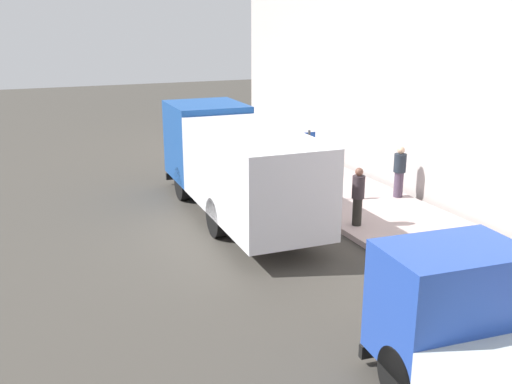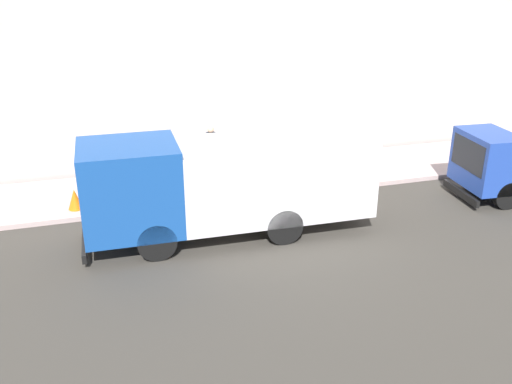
% 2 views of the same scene
% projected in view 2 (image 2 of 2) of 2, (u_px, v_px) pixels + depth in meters
% --- Properties ---
extents(ground, '(80.00, 80.00, 0.00)m').
position_uv_depth(ground, '(284.00, 239.00, 16.75)').
color(ground, '#3B3832').
extents(sidewalk, '(3.68, 30.00, 0.16)m').
position_uv_depth(sidewalk, '(241.00, 180.00, 21.01)').
color(sidewalk, '#B49E9B').
rests_on(sidewalk, ground).
extents(large_utility_truck, '(2.54, 8.55, 3.04)m').
position_uv_depth(large_utility_truck, '(227.00, 182.00, 16.44)').
color(large_utility_truck, '#174694').
rests_on(large_utility_truck, ground).
extents(small_flatbed_truck, '(2.53, 4.88, 2.35)m').
position_uv_depth(small_flatbed_truck, '(512.00, 166.00, 19.41)').
color(small_flatbed_truck, '#2142A3').
rests_on(small_flatbed_truck, ground).
extents(pedestrian_walking, '(0.55, 0.55, 1.67)m').
position_uv_depth(pedestrian_walking, '(211.00, 147.00, 21.67)').
color(pedestrian_walking, '#47384B').
rests_on(pedestrian_walking, sidewalk).
extents(pedestrian_standing, '(0.48, 0.48, 1.66)m').
position_uv_depth(pedestrian_standing, '(278.00, 165.00, 19.75)').
color(pedestrian_standing, black).
rests_on(pedestrian_standing, sidewalk).
extents(traffic_cone_orange, '(0.47, 0.47, 0.68)m').
position_uv_depth(traffic_cone_orange, '(75.00, 199.00, 18.27)').
color(traffic_cone_orange, orange).
rests_on(traffic_cone_orange, sidewalk).
extents(street_sign_post, '(0.44, 0.08, 2.27)m').
position_uv_depth(street_sign_post, '(206.00, 161.00, 18.71)').
color(street_sign_post, '#4C5156').
rests_on(street_sign_post, sidewalk).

